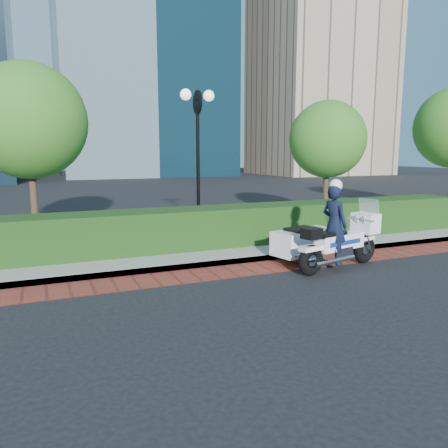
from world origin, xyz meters
name	(u,v)px	position (x,y,z in m)	size (l,w,h in m)	color
ground	(242,294)	(0.00, 0.00, 0.00)	(120.00, 120.00, 0.00)	black
brick_strip	(213,273)	(0.00, 1.50, 0.01)	(60.00, 1.00, 0.01)	maroon
sidewalk	(160,234)	(0.00, 6.00, 0.07)	(60.00, 8.00, 0.15)	gray
hedge_main	(183,228)	(0.00, 3.60, 0.65)	(18.00, 1.20, 1.00)	black
lamppost	(198,139)	(1.00, 5.20, 2.96)	(1.02, 0.70, 4.21)	black
tree_b	(28,121)	(-3.50, 6.50, 3.43)	(3.20, 3.20, 4.89)	#332319
tree_c	(328,139)	(6.50, 6.50, 3.05)	(2.80, 2.80, 4.30)	#332319
tower_right	(321,54)	(28.00, 38.00, 14.00)	(14.00, 12.00, 28.00)	gray
police_motorcycle	(324,237)	(2.55, 1.07, 0.69)	(2.47, 1.78, 2.02)	black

